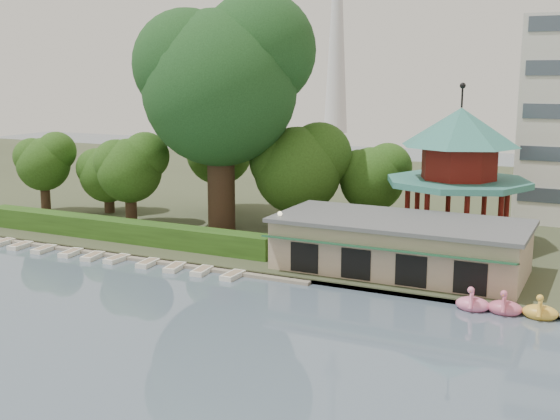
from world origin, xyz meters
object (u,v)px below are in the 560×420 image
Objects in this scene: pavilion at (459,163)px; big_tree at (223,76)px; boathouse at (400,244)px; dock at (124,255)px.

pavilion is 0.62× the size of big_tree.
big_tree reaches higher than boathouse.
boathouse is at bearing -101.28° from pavilion.
dock is 1.55× the size of big_tree.
pavilion is 22.33m from big_tree.
big_tree is at bearing -169.73° from pavilion.
dock is 22.62m from boathouse.
boathouse is at bearing 12.24° from dock.
big_tree reaches higher than dock.
dock is 1.83× the size of boathouse.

